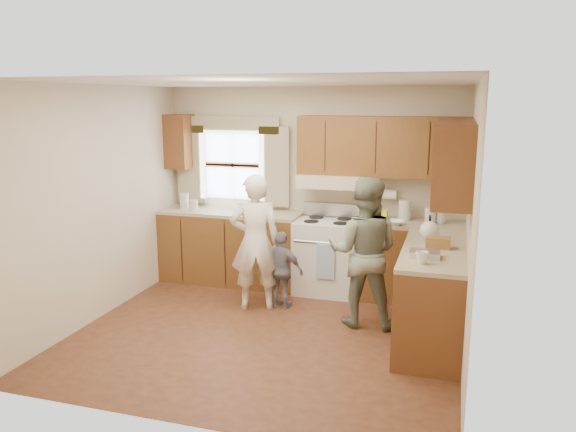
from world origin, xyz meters
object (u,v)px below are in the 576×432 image
(stove, at_px, (328,255))
(woman_left, at_px, (255,242))
(woman_right, at_px, (364,252))
(child, at_px, (282,270))

(stove, distance_m, woman_left, 1.07)
(woman_left, height_order, woman_right, woman_right)
(woman_right, distance_m, child, 1.04)
(woman_left, bearing_deg, stove, -149.06)
(child, bearing_deg, woman_left, 29.69)
(woman_right, bearing_deg, stove, -59.97)
(child, bearing_deg, woman_right, 179.92)
(woman_right, relative_size, child, 1.77)
(woman_left, xyz_separation_m, woman_right, (1.24, -0.11, 0.01))
(stove, xyz_separation_m, woman_left, (-0.66, -0.79, 0.31))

